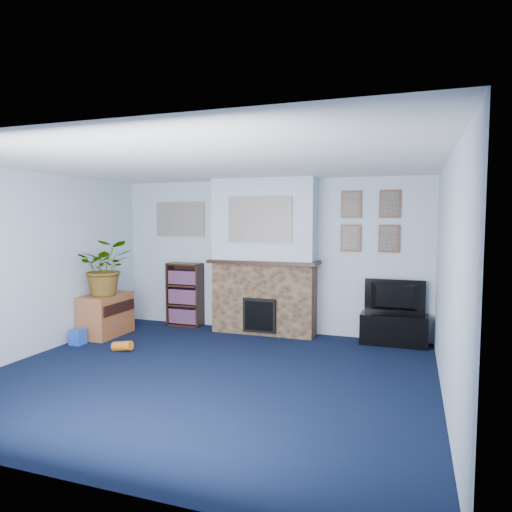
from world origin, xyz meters
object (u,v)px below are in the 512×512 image
at_px(tv_stand, 394,329).
at_px(television, 394,297).
at_px(sideboard, 106,313).
at_px(bookshelf, 185,296).

bearing_deg(tv_stand, television, 90.00).
relative_size(tv_stand, sideboard, 1.12).
bearing_deg(tv_stand, sideboard, -167.68).
height_order(television, sideboard, television).
distance_m(tv_stand, sideboard, 4.29).
xyz_separation_m(television, bookshelf, (-3.36, 0.06, -0.18)).
xyz_separation_m(bookshelf, sideboard, (-0.83, -0.99, -0.15)).
relative_size(tv_stand, television, 1.09).
bearing_deg(sideboard, tv_stand, 12.32).
distance_m(tv_stand, bookshelf, 3.37).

